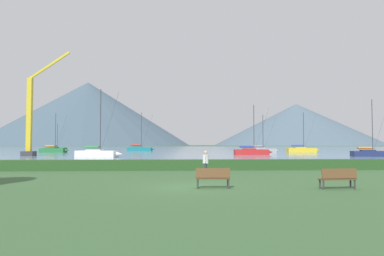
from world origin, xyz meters
name	(u,v)px	position (x,y,z in m)	size (l,w,h in m)	color
ground_plane	(193,187)	(0.00, 0.00, 0.00)	(1000.00, 1000.00, 0.00)	#385B33
harbor_water	(177,149)	(0.00, 137.00, 0.00)	(320.00, 246.00, 0.00)	slate
hedge_line	(186,165)	(0.00, 11.00, 0.41)	(80.00, 1.20, 0.82)	#284C23
sailboat_slip_0	(56,149)	(-35.71, 88.27, 0.58)	(7.19, 3.12, 8.01)	#236B38
sailboat_slip_1	(302,150)	(29.60, 66.40, 0.65)	(7.85, 2.58, 9.64)	gold
sailboat_slip_2	(370,153)	(31.11, 39.33, 0.56)	(6.70, 2.51, 9.36)	navy
sailboat_slip_3	(140,149)	(-11.13, 86.64, 0.68)	(8.10, 2.42, 11.27)	#19707A
sailboat_slip_5	(261,150)	(17.97, 59.40, 0.61)	(7.43, 2.22, 8.46)	#9E9EA3
sailboat_slip_6	(97,153)	(-12.91, 38.68, 0.63)	(7.53, 3.55, 10.64)	white
sailboat_slip_7	(252,151)	(13.73, 49.51, 0.62)	(7.39, 2.20, 9.51)	red
sailboat_slip_8	(53,150)	(-30.09, 69.64, 0.61)	(7.39, 3.31, 9.48)	#236B38
park_bench_near_path	(338,178)	(6.56, -1.10, 0.53)	(1.72, 0.63, 0.95)	brown
park_bench_under_tree	(213,177)	(0.89, -0.49, 0.53)	(1.61, 0.55, 0.95)	brown
person_seated_viewer	(206,161)	(1.04, 5.10, 0.97)	(0.36, 0.56, 1.65)	#2D3347
dock_crane	(31,120)	(-25.82, 45.36, 6.15)	(7.77, 2.00, 18.32)	#333338
distant_hill_west_ridge	(88,114)	(-103.49, 402.10, 37.23)	(241.31, 241.31, 74.46)	#425666
distant_hill_central_peak	(296,125)	(150.44, 414.67, 25.84)	(205.88, 205.88, 51.67)	#4C6070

